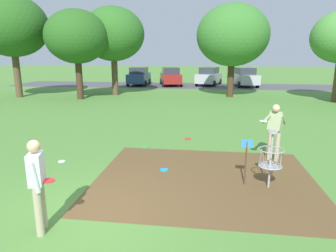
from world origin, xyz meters
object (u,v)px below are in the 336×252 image
at_px(disc_golf_basket, 268,157).
at_px(frisbee_far_right, 145,147).
at_px(tree_mid_left, 76,37).
at_px(tree_mid_right, 233,35).
at_px(tree_near_left, 12,26).
at_px(parked_car_rightmost, 245,77).
at_px(frisbee_far_left, 164,170).
at_px(player_throwing, 275,129).
at_px(parked_car_center_left, 171,76).
at_px(parked_car_leftmost, 139,76).
at_px(frisbee_by_tee, 62,161).
at_px(parked_car_center_right, 209,76).
at_px(player_foreground_watching, 38,181).
at_px(frisbee_mid_grass, 188,139).
at_px(tree_mid_center, 113,34).

xyz_separation_m(disc_golf_basket, frisbee_far_right, (-3.53, 2.73, -0.74)).
xyz_separation_m(tree_mid_left, tree_mid_right, (10.65, 2.62, 0.17)).
bearing_deg(tree_near_left, tree_mid_left, -4.52).
height_order(tree_mid_left, parked_car_rightmost, tree_mid_left).
relative_size(frisbee_far_left, tree_mid_right, 0.04).
height_order(tree_near_left, tree_mid_left, tree_near_left).
bearing_deg(parked_car_rightmost, player_throwing, -94.16).
distance_m(disc_golf_basket, parked_car_center_left, 24.39).
bearing_deg(parked_car_rightmost, disc_golf_basket, -95.09).
bearing_deg(parked_car_leftmost, frisbee_far_left, -75.34).
distance_m(frisbee_by_tee, frisbee_far_right, 2.77).
distance_m(player_throwing, tree_near_left, 20.25).
bearing_deg(parked_car_center_right, frisbee_far_right, -95.54).
relative_size(player_foreground_watching, parked_car_center_right, 0.38).
distance_m(tree_near_left, parked_car_leftmost, 12.78).
bearing_deg(player_throwing, parked_car_rightmost, 85.84).
relative_size(disc_golf_basket, tree_near_left, 0.19).
bearing_deg(player_throwing, parked_car_leftmost, 112.75).
xyz_separation_m(frisbee_mid_grass, parked_car_center_right, (0.74, 20.67, 0.91)).
bearing_deg(parked_car_leftmost, tree_mid_center, -90.66).
distance_m(frisbee_mid_grass, parked_car_center_right, 20.70).
height_order(frisbee_by_tee, parked_car_center_left, parked_car_center_left).
distance_m(tree_mid_right, parked_car_center_right, 9.45).
relative_size(tree_mid_left, tree_mid_center, 0.92).
height_order(tree_near_left, parked_car_center_left, tree_near_left).
relative_size(disc_golf_basket, frisbee_far_right, 6.65).
bearing_deg(frisbee_far_right, parked_car_center_right, 84.46).
xyz_separation_m(disc_golf_basket, player_foreground_watching, (-4.32, -2.45, 0.21)).
height_order(frisbee_far_right, parked_car_center_left, parked_car_center_left).
distance_m(frisbee_far_left, parked_car_center_right, 23.89).
distance_m(parked_car_center_left, parked_car_rightmost, 7.43).
relative_size(frisbee_far_left, tree_mid_center, 0.04).
relative_size(frisbee_mid_grass, frisbee_far_right, 1.12).
distance_m(parked_car_leftmost, parked_car_center_left, 3.28).
bearing_deg(player_foreground_watching, frisbee_mid_grass, 71.18).
relative_size(frisbee_by_tee, tree_mid_left, 0.03).
xyz_separation_m(frisbee_mid_grass, tree_mid_right, (2.33, 12.04, 4.43)).
xyz_separation_m(player_foreground_watching, frisbee_far_right, (0.79, 5.17, -0.96)).
relative_size(tree_mid_left, parked_car_leftmost, 1.44).
xyz_separation_m(frisbee_far_left, parked_car_center_left, (-2.72, 23.07, 0.91)).
xyz_separation_m(player_foreground_watching, tree_mid_left, (-6.16, 15.79, 3.30)).
xyz_separation_m(frisbee_by_tee, frisbee_mid_grass, (3.55, 2.92, 0.00)).
relative_size(frisbee_mid_grass, parked_car_rightmost, 0.05).
xyz_separation_m(tree_mid_center, tree_mid_right, (8.86, 0.11, -0.15)).
distance_m(frisbee_far_right, parked_car_center_right, 21.98).
height_order(player_foreground_watching, tree_mid_right, tree_mid_right).
height_order(frisbee_far_left, tree_near_left, tree_near_left).
distance_m(frisbee_mid_grass, parked_car_center_left, 20.16).
bearing_deg(tree_near_left, tree_mid_center, 17.39).
xyz_separation_m(tree_mid_right, parked_car_rightmost, (1.95, 7.94, -3.52)).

